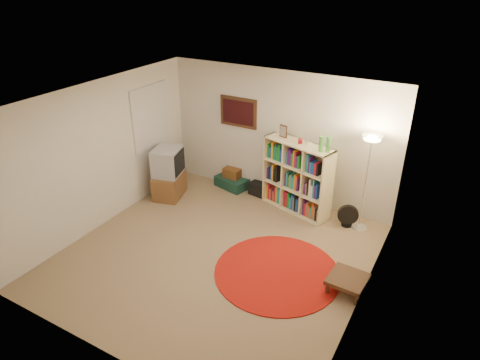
% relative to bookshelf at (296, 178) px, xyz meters
% --- Properties ---
extents(room, '(4.54, 4.54, 2.54)m').
position_rel_bookshelf_xyz_m(room, '(-0.57, -1.90, 0.61)').
color(room, '#8E7453').
rests_on(room, ground).
extents(bookshelf, '(1.39, 0.74, 1.61)m').
position_rel_bookshelf_xyz_m(bookshelf, '(0.00, 0.00, 0.00)').
color(bookshelf, '#FFEBAA').
rests_on(bookshelf, ground).
extents(floor_lamp, '(0.35, 0.35, 1.73)m').
position_rel_bookshelf_xyz_m(floor_lamp, '(1.25, -0.06, 0.78)').
color(floor_lamp, white).
rests_on(floor_lamp, ground).
extents(floor_fan, '(0.37, 0.24, 0.41)m').
position_rel_bookshelf_xyz_m(floor_fan, '(1.04, -0.10, -0.44)').
color(floor_fan, black).
rests_on(floor_fan, ground).
extents(tv_stand, '(0.65, 0.80, 1.01)m').
position_rel_bookshelf_xyz_m(tv_stand, '(-2.36, -0.74, -0.16)').
color(tv_stand, brown).
rests_on(tv_stand, ground).
extents(dvd_box, '(0.33, 0.29, 0.10)m').
position_rel_bookshelf_xyz_m(dvd_box, '(-2.38, -0.73, -0.60)').
color(dvd_box, '#B5B5BA').
rests_on(dvd_box, ground).
extents(suitcase, '(0.74, 0.57, 0.21)m').
position_rel_bookshelf_xyz_m(suitcase, '(-1.47, 0.20, -0.54)').
color(suitcase, '#13362C').
rests_on(suitcase, ground).
extents(wicker_basket, '(0.36, 0.26, 0.20)m').
position_rel_bookshelf_xyz_m(wicker_basket, '(-1.48, 0.22, -0.34)').
color(wicker_basket, '#5A3316').
rests_on(wicker_basket, suitcase).
extents(duffel_bag, '(0.39, 0.34, 0.25)m').
position_rel_bookshelf_xyz_m(duffel_bag, '(-0.84, 0.20, -0.52)').
color(duffel_bag, black).
rests_on(duffel_bag, ground).
extents(red_rug, '(1.88, 1.88, 0.02)m').
position_rel_bookshelf_xyz_m(red_rug, '(0.51, -1.86, -0.64)').
color(red_rug, '#9C120B').
rests_on(red_rug, ground).
extents(side_table, '(0.54, 0.54, 0.23)m').
position_rel_bookshelf_xyz_m(side_table, '(1.53, -1.74, -0.45)').
color(side_table, '#392113').
rests_on(side_table, ground).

